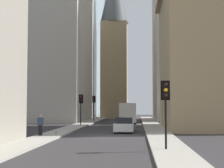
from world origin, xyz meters
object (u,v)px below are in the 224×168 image
object	(u,v)px
traffic_light_foreground	(166,98)
traffic_light_far_junction	(81,103)
pedestrian	(40,124)
traffic_light_midblock	(94,102)
discarded_bottle	(56,133)
sedan_silver	(124,125)
delivery_truck	(128,113)

from	to	relation	value
traffic_light_foreground	traffic_light_far_junction	distance (m)	25.04
traffic_light_foreground	pedestrian	distance (m)	12.62
traffic_light_foreground	traffic_light_midblock	xyz separation A→B (m)	(36.23, 8.40, 0.09)
traffic_light_foreground	discarded_bottle	bearing A→B (deg)	42.48
sedan_silver	discarded_bottle	bearing A→B (deg)	131.72
sedan_silver	discarded_bottle	world-z (taller)	sedan_silver
delivery_truck	traffic_light_foreground	size ratio (longest dim) A/B	1.70
traffic_light_far_junction	traffic_light_midblock	bearing A→B (deg)	-0.40
delivery_truck	traffic_light_midblock	distance (m)	8.36
sedan_silver	traffic_light_midblock	xyz separation A→B (m)	(22.45, 5.59, 2.36)
traffic_light_midblock	sedan_silver	bearing A→B (deg)	-166.02
traffic_light_midblock	pedestrian	size ratio (longest dim) A/B	2.35
sedan_silver	discarded_bottle	distance (m)	7.25
traffic_light_foreground	sedan_silver	bearing A→B (deg)	11.52
delivery_truck	discarded_bottle	xyz separation A→B (m)	(-21.25, 5.40, -1.21)
traffic_light_far_junction	discarded_bottle	world-z (taller)	traffic_light_far_junction
sedan_silver	pedestrian	size ratio (longest dim) A/B	2.58
sedan_silver	pedestrian	distance (m)	8.55
delivery_truck	discarded_bottle	bearing A→B (deg)	165.74
traffic_light_far_junction	pedestrian	size ratio (longest dim) A/B	2.24
pedestrian	discarded_bottle	xyz separation A→B (m)	(0.69, -1.13, -0.80)
delivery_truck	pedestrian	xyz separation A→B (m)	(-21.94, 6.53, -0.41)
delivery_truck	sedan_silver	world-z (taller)	delivery_truck
delivery_truck	traffic_light_far_junction	distance (m)	8.87
discarded_bottle	delivery_truck	bearing A→B (deg)	-14.26
traffic_light_foreground	traffic_light_far_junction	size ratio (longest dim) A/B	1.02
traffic_light_foreground	pedestrian	bearing A→B (deg)	48.45
traffic_light_midblock	delivery_truck	bearing A→B (deg)	-137.10
delivery_truck	traffic_light_foreground	xyz separation A→B (m)	(-30.22, -2.81, 1.47)
sedan_silver	traffic_light_far_junction	distance (m)	11.52
delivery_truck	traffic_light_far_junction	size ratio (longest dim) A/B	1.73
traffic_light_far_junction	traffic_light_foreground	bearing A→B (deg)	-160.19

